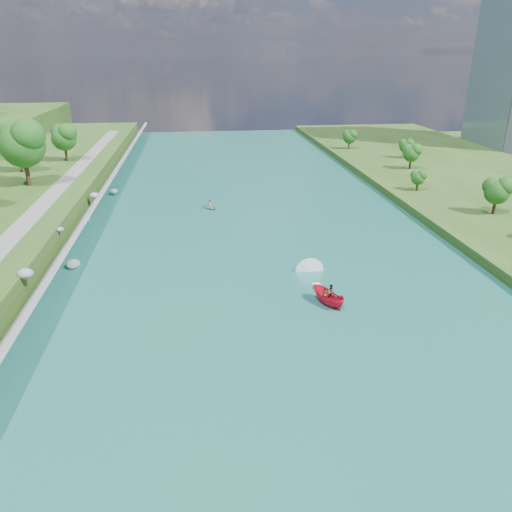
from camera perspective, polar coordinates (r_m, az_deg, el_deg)
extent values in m
plane|color=#2D5119|center=(46.95, 4.60, -10.96)|extent=(260.00, 260.00, 0.00)
cube|color=#19604F|center=(64.33, 1.14, -1.21)|extent=(55.00, 240.00, 0.10)
cube|color=slate|center=(65.46, -21.87, -0.81)|extent=(3.54, 236.00, 4.05)
ellipsoid|color=gray|center=(58.92, -24.85, -1.84)|extent=(1.65, 1.47, 1.15)
ellipsoid|color=gray|center=(68.17, -20.20, -0.88)|extent=(1.79, 2.24, 1.15)
ellipsoid|color=gray|center=(73.35, -21.50, 2.86)|extent=(1.02, 1.14, 0.59)
ellipsoid|color=gray|center=(82.38, -18.87, 4.01)|extent=(1.24, 1.46, 0.99)
ellipsoid|color=gray|center=(92.23, -17.98, 6.59)|extent=(1.58, 1.63, 1.09)
ellipsoid|color=gray|center=(101.15, -15.95, 7.12)|extent=(1.48, 1.55, 1.01)
ellipsoid|color=#144B14|center=(97.87, -25.10, 11.21)|extent=(8.22, 8.22, 13.70)
ellipsoid|color=#144B14|center=(110.49, -25.45, 11.00)|extent=(5.51, 5.51, 9.18)
ellipsoid|color=#144B14|center=(118.31, -21.09, 12.36)|extent=(5.72, 5.72, 9.54)
ellipsoid|color=#144B14|center=(88.34, 25.83, 6.54)|extent=(4.27, 4.27, 7.11)
ellipsoid|color=#144B14|center=(99.02, 18.04, 8.42)|extent=(2.76, 2.76, 4.60)
ellipsoid|color=#144B14|center=(117.54, 17.33, 11.05)|extent=(3.96, 3.96, 6.60)
ellipsoid|color=#144B14|center=(129.89, 16.75, 11.88)|extent=(3.37, 3.37, 5.62)
ellipsoid|color=#144B14|center=(139.21, 10.64, 13.15)|extent=(3.60, 3.60, 6.00)
imported|color=red|center=(54.99, 8.21, -4.65)|extent=(3.67, 4.90, 1.78)
imported|color=#66605B|center=(54.40, 7.92, -4.54)|extent=(0.73, 0.56, 1.78)
imported|color=#66605B|center=(55.41, 8.59, -4.09)|extent=(1.04, 0.95, 1.73)
cube|color=white|center=(57.97, 7.41, -4.08)|extent=(0.90, 5.00, 0.06)
imported|color=#93969B|center=(88.60, -5.28, 5.61)|extent=(3.59, 3.81, 0.64)
imported|color=#66605B|center=(88.43, -5.30, 5.99)|extent=(0.77, 0.63, 1.36)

